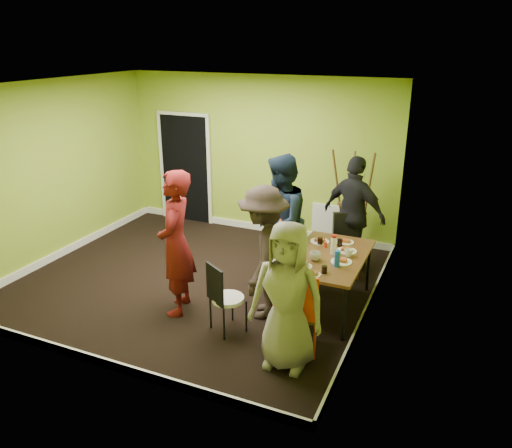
{
  "coord_description": "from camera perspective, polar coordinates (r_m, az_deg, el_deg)",
  "views": [
    {
      "loc": [
        3.44,
        -5.73,
        3.37
      ],
      "look_at": [
        0.94,
        0.0,
        1.03
      ],
      "focal_mm": 35.0,
      "sensor_mm": 36.0,
      "label": 1
    }
  ],
  "objects": [
    {
      "name": "ground",
      "position": [
        7.49,
        -6.62,
        -6.35
      ],
      "size": [
        5.0,
        5.0,
        0.0
      ],
      "primitive_type": "plane",
      "color": "black",
      "rests_on": "ground"
    },
    {
      "name": "room_walls",
      "position": [
        7.15,
        -6.93,
        0.91
      ],
      "size": [
        5.04,
        4.54,
        2.82
      ],
      "color": "#98AE2C",
      "rests_on": "ground"
    },
    {
      "name": "dining_table",
      "position": [
        6.5,
        8.35,
        -4.0
      ],
      "size": [
        0.9,
        1.5,
        0.75
      ],
      "color": "black",
      "rests_on": "ground"
    },
    {
      "name": "chair_left_far",
      "position": [
        6.89,
        3.6,
        -3.44
      ],
      "size": [
        0.51,
        0.5,
        1.03
      ],
      "rotation": [
        0.0,
        0.0,
        -1.36
      ],
      "color": "#F24216",
      "rests_on": "ground"
    },
    {
      "name": "chair_left_near",
      "position": [
        6.42,
        2.69,
        -6.01
      ],
      "size": [
        0.49,
        0.49,
        0.9
      ],
      "rotation": [
        0.0,
        0.0,
        -1.14
      ],
      "color": "#F24216",
      "rests_on": "ground"
    },
    {
      "name": "chair_back_end",
      "position": [
        7.57,
        10.26,
        -0.82
      ],
      "size": [
        0.52,
        0.56,
        0.93
      ],
      "rotation": [
        0.0,
        0.0,
        3.56
      ],
      "color": "#F24216",
      "rests_on": "ground"
    },
    {
      "name": "chair_front_end",
      "position": [
        5.58,
        5.03,
        -9.66
      ],
      "size": [
        0.51,
        0.52,
        1.02
      ],
      "rotation": [
        0.0,
        0.0,
        0.27
      ],
      "color": "#F24216",
      "rests_on": "ground"
    },
    {
      "name": "chair_bentwood",
      "position": [
        6.01,
        -3.76,
        -8.1
      ],
      "size": [
        0.48,
        0.48,
        0.9
      ],
      "rotation": [
        0.0,
        0.0,
        -0.55
      ],
      "color": "black",
      "rests_on": "ground"
    },
    {
      "name": "easel",
      "position": [
        8.21,
        10.85,
        2.36
      ],
      "size": [
        0.7,
        0.66,
        1.74
      ],
      "color": "brown",
      "rests_on": "ground"
    },
    {
      "name": "plate_near_left",
      "position": [
        6.88,
        7.3,
        -1.99
      ],
      "size": [
        0.26,
        0.26,
        0.01
      ],
      "primitive_type": "cylinder",
      "color": "white",
      "rests_on": "dining_table"
    },
    {
      "name": "plate_near_right",
      "position": [
        6.12,
        5.33,
        -4.84
      ],
      "size": [
        0.24,
        0.24,
        0.01
      ],
      "primitive_type": "cylinder",
      "color": "white",
      "rests_on": "dining_table"
    },
    {
      "name": "plate_far_back",
      "position": [
        6.91,
        10.12,
        -2.05
      ],
      "size": [
        0.24,
        0.24,
        0.01
      ],
      "primitive_type": "cylinder",
      "color": "white",
      "rests_on": "dining_table"
    },
    {
      "name": "plate_far_front",
      "position": [
        5.94,
        6.41,
        -5.74
      ],
      "size": [
        0.21,
        0.21,
        0.01
      ],
      "primitive_type": "cylinder",
      "color": "white",
      "rests_on": "dining_table"
    },
    {
      "name": "plate_wall_back",
      "position": [
        6.63,
        10.31,
        -3.05
      ],
      "size": [
        0.26,
        0.26,
        0.01
      ],
      "primitive_type": "cylinder",
      "color": "white",
      "rests_on": "dining_table"
    },
    {
      "name": "plate_wall_front",
      "position": [
        6.31,
        9.72,
        -4.27
      ],
      "size": [
        0.26,
        0.26,
        0.01
      ],
      "primitive_type": "cylinder",
      "color": "white",
      "rests_on": "dining_table"
    },
    {
      "name": "thermos",
      "position": [
        6.49,
        8.86,
        -2.44
      ],
      "size": [
        0.07,
        0.07,
        0.23
      ],
      "primitive_type": "cylinder",
      "color": "white",
      "rests_on": "dining_table"
    },
    {
      "name": "blue_bottle",
      "position": [
        6.15,
        9.26,
        -3.93
      ],
      "size": [
        0.07,
        0.07,
        0.21
      ],
      "primitive_type": "cylinder",
      "color": "blue",
      "rests_on": "dining_table"
    },
    {
      "name": "orange_bottle",
      "position": [
        6.7,
        7.94,
        -2.35
      ],
      "size": [
        0.04,
        0.04,
        0.08
      ],
      "primitive_type": "cylinder",
      "color": "#F24216",
      "rests_on": "dining_table"
    },
    {
      "name": "glass_mid",
      "position": [
        6.77,
        7.33,
        -1.94
      ],
      "size": [
        0.07,
        0.07,
        0.1
      ],
      "primitive_type": "cylinder",
      "color": "black",
      "rests_on": "dining_table"
    },
    {
      "name": "glass_back",
      "position": [
        6.76,
        9.56,
        -2.12
      ],
      "size": [
        0.07,
        0.07,
        0.1
      ],
      "primitive_type": "cylinder",
      "color": "black",
      "rests_on": "dining_table"
    },
    {
      "name": "glass_front",
      "position": [
        5.99,
        7.82,
        -5.16
      ],
      "size": [
        0.07,
        0.07,
        0.09
      ],
      "primitive_type": "cylinder",
      "color": "black",
      "rests_on": "dining_table"
    },
    {
      "name": "cup_a",
      "position": [
        6.3,
        6.77,
        -3.67
      ],
      "size": [
        0.14,
        0.14,
        0.11
      ],
      "primitive_type": "imported",
      "color": "white",
      "rests_on": "dining_table"
    },
    {
      "name": "cup_b",
      "position": [
        6.47,
        10.51,
        -3.26
      ],
      "size": [
        0.11,
        0.11,
        0.1
      ],
      "primitive_type": "imported",
      "color": "white",
      "rests_on": "dining_table"
    },
    {
      "name": "person_standing",
      "position": [
        6.35,
        -9.14,
        -2.21
      ],
      "size": [
        0.65,
        0.8,
        1.89
      ],
      "primitive_type": "imported",
      "rotation": [
        0.0,
        0.0,
        -1.23
      ],
      "color": "#611011",
      "rests_on": "ground"
    },
    {
      "name": "person_left_far",
      "position": [
        6.96,
        2.77,
        0.21
      ],
      "size": [
        0.78,
        0.97,
        1.91
      ],
      "primitive_type": "imported",
      "rotation": [
        0.0,
        0.0,
        -1.51
      ],
      "color": "#131F31",
      "rests_on": "ground"
    },
    {
      "name": "person_left_near",
      "position": [
        6.21,
        0.87,
        -3.32
      ],
      "size": [
        0.85,
        1.22,
        1.72
      ],
      "primitive_type": "imported",
      "rotation": [
        0.0,
        0.0,
        -1.37
      ],
      "color": "black",
      "rests_on": "ground"
    },
    {
      "name": "person_back_end",
      "position": [
        7.63,
        11.14,
        1.12
      ],
      "size": [
        1.12,
        0.75,
        1.77
      ],
      "primitive_type": "imported",
      "rotation": [
        0.0,
        0.0,
        2.8
      ],
      "color": "black",
      "rests_on": "ground"
    },
    {
      "name": "person_front_end",
      "position": [
        5.28,
        3.6,
        -8.28
      ],
      "size": [
        0.82,
        0.55,
        1.66
      ],
      "primitive_type": "imported",
      "rotation": [
        0.0,
        0.0,
        0.03
      ],
      "color": "gray",
      "rests_on": "ground"
    }
  ]
}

